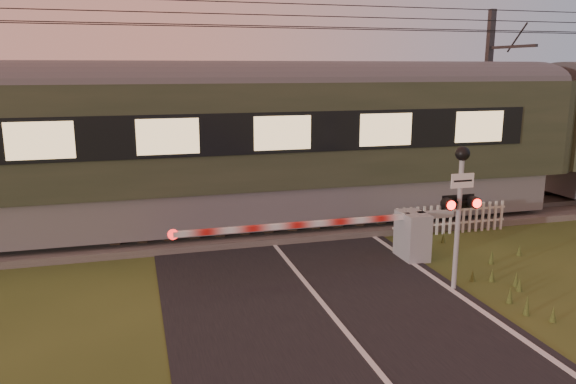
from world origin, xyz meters
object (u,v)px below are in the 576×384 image
object	(u,v)px
train	(543,133)
catenary_mast	(487,100)
boom_gate	(401,234)
picket_fence	(450,219)
crossing_signal	(460,193)

from	to	relation	value
train	catenary_mast	world-z (taller)	catenary_mast
boom_gate	catenary_mast	size ratio (longest dim) A/B	1.05
train	catenary_mast	bearing A→B (deg)	104.54
catenary_mast	train	bearing A→B (deg)	-75.46
picket_fence	catenary_mast	size ratio (longest dim) A/B	0.54
boom_gate	catenary_mast	distance (m)	8.70
train	boom_gate	world-z (taller)	train
crossing_signal	train	bearing A→B (deg)	40.40
boom_gate	picket_fence	distance (m)	2.77
boom_gate	picket_fence	world-z (taller)	boom_gate
boom_gate	crossing_signal	size ratio (longest dim) A/B	2.26
boom_gate	picket_fence	bearing A→B (deg)	34.51
boom_gate	crossing_signal	world-z (taller)	crossing_signal
picket_fence	catenary_mast	xyz separation A→B (m)	(3.75, 4.11, 2.91)
boom_gate	crossing_signal	distance (m)	2.43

